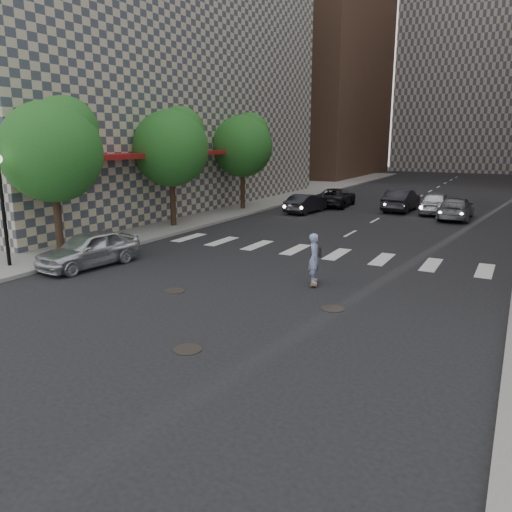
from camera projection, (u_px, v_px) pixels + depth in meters
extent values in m
plane|color=black|center=(204.00, 311.00, 14.80)|extent=(160.00, 160.00, 0.00)
cube|color=gray|center=(193.00, 203.00, 38.60)|extent=(13.00, 80.00, 0.15)
cube|color=tan|center=(131.00, 32.00, 36.29)|extent=(15.00, 33.00, 25.00)
cube|color=black|center=(137.00, 193.00, 28.07)|extent=(0.30, 14.00, 4.00)
cube|color=maroon|center=(147.00, 155.00, 27.21)|extent=(1.60, 14.00, 0.25)
cube|color=brown|center=(307.00, 23.00, 66.55)|extent=(18.00, 24.00, 40.00)
cube|color=#ADA08E|center=(487.00, 10.00, 76.16)|extent=(22.00, 20.00, 48.00)
cylinder|color=black|center=(4.00, 215.00, 19.10)|extent=(0.14, 0.14, 4.00)
cylinder|color=#382619|center=(58.00, 221.00, 21.39)|extent=(0.32, 0.32, 2.80)
sphere|color=#1B531E|center=(52.00, 152.00, 20.72)|extent=(4.20, 4.20, 4.20)
sphere|color=#1B531E|center=(65.00, 130.00, 20.93)|extent=(2.80, 2.80, 2.80)
cylinder|color=#382619|center=(173.00, 201.00, 28.25)|extent=(0.32, 0.32, 2.80)
sphere|color=#1B531E|center=(171.00, 148.00, 27.58)|extent=(4.20, 4.20, 4.20)
sphere|color=#1B531E|center=(180.00, 132.00, 27.79)|extent=(2.80, 2.80, 2.80)
cylinder|color=#382619|center=(243.00, 188.00, 35.11)|extent=(0.32, 0.32, 2.80)
sphere|color=#1B531E|center=(242.00, 146.00, 34.44)|extent=(4.20, 4.20, 4.20)
sphere|color=#1B531E|center=(249.00, 133.00, 34.65)|extent=(2.80, 2.80, 2.80)
cylinder|color=black|center=(188.00, 349.00, 12.11)|extent=(0.70, 0.70, 0.02)
cylinder|color=black|center=(175.00, 291.00, 16.75)|extent=(0.70, 0.70, 0.02)
cylinder|color=black|center=(333.00, 309.00, 15.00)|extent=(0.70, 0.70, 0.02)
cube|color=brown|center=(314.00, 282.00, 17.49)|extent=(0.52, 0.94, 0.02)
cylinder|color=#38B86E|center=(311.00, 286.00, 17.20)|extent=(0.05, 0.07, 0.06)
cylinder|color=#38B86E|center=(316.00, 286.00, 17.17)|extent=(0.05, 0.07, 0.06)
cylinder|color=#38B86E|center=(312.00, 281.00, 17.82)|extent=(0.05, 0.07, 0.06)
cylinder|color=#38B86E|center=(316.00, 281.00, 17.80)|extent=(0.05, 0.07, 0.06)
imported|color=#9BABE2|center=(315.00, 258.00, 17.28)|extent=(0.60, 0.73, 1.73)
cube|color=black|center=(320.00, 252.00, 17.26)|extent=(0.19, 0.30, 0.33)
imported|color=#B8BBBF|center=(89.00, 249.00, 19.80)|extent=(2.25, 4.42, 1.44)
imported|color=black|center=(306.00, 203.00, 34.15)|extent=(1.76, 4.04, 1.29)
imported|color=slate|center=(456.00, 208.00, 31.53)|extent=(2.01, 4.78, 1.38)
imported|color=black|center=(336.00, 197.00, 37.49)|extent=(2.60, 5.00, 1.35)
imported|color=silver|center=(436.00, 203.00, 33.70)|extent=(1.84, 4.48, 1.52)
imported|color=black|center=(401.00, 200.00, 34.99)|extent=(1.82, 4.70, 1.53)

